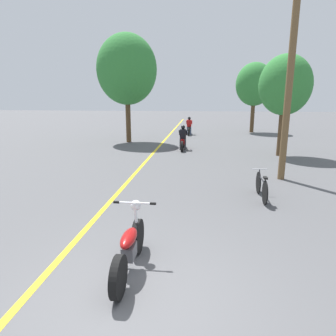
{
  "coord_description": "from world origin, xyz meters",
  "views": [
    {
      "loc": [
        0.89,
        -3.77,
        2.95
      ],
      "look_at": [
        -0.09,
        4.74,
        0.9
      ],
      "focal_mm": 32.0,
      "sensor_mm": 36.0,
      "label": 1
    }
  ],
  "objects_px": {
    "utility_pole": "(290,72)",
    "bicycle_parked": "(262,187)",
    "roadside_tree_left": "(127,70)",
    "motorcycle_foreground": "(130,247)",
    "motorcycle_rider_far": "(189,128)",
    "roadside_tree_right_near": "(285,86)",
    "motorcycle_rider_lead": "(183,140)",
    "roadside_tree_right_far": "(254,85)"
  },
  "relations": [
    {
      "from": "utility_pole",
      "to": "roadside_tree_left",
      "type": "distance_m",
      "value": 11.5
    },
    {
      "from": "roadside_tree_left",
      "to": "motorcycle_rider_lead",
      "type": "relative_size",
      "value": 3.48
    },
    {
      "from": "motorcycle_foreground",
      "to": "utility_pole",
      "type": "bearing_deg",
      "value": 57.64
    },
    {
      "from": "motorcycle_rider_lead",
      "to": "motorcycle_rider_far",
      "type": "height_order",
      "value": "motorcycle_rider_far"
    },
    {
      "from": "roadside_tree_left",
      "to": "roadside_tree_right_near",
      "type": "bearing_deg",
      "value": -23.08
    },
    {
      "from": "utility_pole",
      "to": "motorcycle_rider_lead",
      "type": "xyz_separation_m",
      "value": [
        -4.0,
        5.86,
        -3.25
      ]
    },
    {
      "from": "utility_pole",
      "to": "motorcycle_rider_far",
      "type": "distance_m",
      "value": 13.85
    },
    {
      "from": "utility_pole",
      "to": "bicycle_parked",
      "type": "height_order",
      "value": "utility_pole"
    },
    {
      "from": "motorcycle_rider_lead",
      "to": "motorcycle_rider_far",
      "type": "xyz_separation_m",
      "value": [
        0.03,
        7.01,
        0.01
      ]
    },
    {
      "from": "roadside_tree_right_far",
      "to": "motorcycle_foreground",
      "type": "height_order",
      "value": "roadside_tree_right_far"
    },
    {
      "from": "roadside_tree_right_far",
      "to": "roadside_tree_left",
      "type": "distance_m",
      "value": 11.24
    },
    {
      "from": "motorcycle_rider_far",
      "to": "bicycle_parked",
      "type": "relative_size",
      "value": 1.18
    },
    {
      "from": "roadside_tree_right_near",
      "to": "motorcycle_rider_lead",
      "type": "xyz_separation_m",
      "value": [
        -5.05,
        1.2,
        -2.94
      ]
    },
    {
      "from": "roadside_tree_right_far",
      "to": "bicycle_parked",
      "type": "xyz_separation_m",
      "value": [
        -2.38,
        -17.41,
        -3.55
      ]
    },
    {
      "from": "utility_pole",
      "to": "roadside_tree_left",
      "type": "xyz_separation_m",
      "value": [
        -7.78,
        8.42,
        0.83
      ]
    },
    {
      "from": "roadside_tree_right_near",
      "to": "roadside_tree_left",
      "type": "height_order",
      "value": "roadside_tree_left"
    },
    {
      "from": "motorcycle_rider_far",
      "to": "utility_pole",
      "type": "bearing_deg",
      "value": -72.85
    },
    {
      "from": "roadside_tree_left",
      "to": "bicycle_parked",
      "type": "height_order",
      "value": "roadside_tree_left"
    },
    {
      "from": "utility_pole",
      "to": "motorcycle_rider_lead",
      "type": "distance_m",
      "value": 7.8
    },
    {
      "from": "motorcycle_rider_lead",
      "to": "roadside_tree_right_near",
      "type": "bearing_deg",
      "value": -13.37
    },
    {
      "from": "roadside_tree_left",
      "to": "bicycle_parked",
      "type": "distance_m",
      "value": 13.33
    },
    {
      "from": "motorcycle_foreground",
      "to": "roadside_tree_right_near",
      "type": "bearing_deg",
      "value": 65.16
    },
    {
      "from": "roadside_tree_right_far",
      "to": "motorcycle_rider_far",
      "type": "xyz_separation_m",
      "value": [
        -5.21,
        -2.22,
        -3.38
      ]
    },
    {
      "from": "roadside_tree_right_near",
      "to": "bicycle_parked",
      "type": "xyz_separation_m",
      "value": [
        -2.19,
        -6.98,
        -3.1
      ]
    },
    {
      "from": "utility_pole",
      "to": "motorcycle_rider_far",
      "type": "relative_size",
      "value": 3.65
    },
    {
      "from": "motorcycle_foreground",
      "to": "motorcycle_rider_lead",
      "type": "distance_m",
      "value": 12.33
    },
    {
      "from": "motorcycle_rider_far",
      "to": "motorcycle_foreground",
      "type": "bearing_deg",
      "value": -90.39
    },
    {
      "from": "motorcycle_foreground",
      "to": "bicycle_parked",
      "type": "distance_m",
      "value": 5.1
    },
    {
      "from": "roadside_tree_right_near",
      "to": "motorcycle_rider_far",
      "type": "xyz_separation_m",
      "value": [
        -5.02,
        8.21,
        -2.94
      ]
    },
    {
      "from": "motorcycle_foreground",
      "to": "motorcycle_rider_far",
      "type": "xyz_separation_m",
      "value": [
        0.13,
        19.34,
        0.09
      ]
    },
    {
      "from": "motorcycle_rider_far",
      "to": "bicycle_parked",
      "type": "bearing_deg",
      "value": -79.44
    },
    {
      "from": "utility_pole",
      "to": "bicycle_parked",
      "type": "distance_m",
      "value": 4.28
    },
    {
      "from": "utility_pole",
      "to": "motorcycle_rider_far",
      "type": "xyz_separation_m",
      "value": [
        -3.97,
        12.87,
        -3.24
      ]
    },
    {
      "from": "motorcycle_foreground",
      "to": "motorcycle_rider_far",
      "type": "relative_size",
      "value": 1.0
    },
    {
      "from": "utility_pole",
      "to": "roadside_tree_left",
      "type": "relative_size",
      "value": 1.08
    },
    {
      "from": "motorcycle_foreground",
      "to": "roadside_tree_left",
      "type": "bearing_deg",
      "value": 103.88
    },
    {
      "from": "roadside_tree_right_far",
      "to": "motorcycle_foreground",
      "type": "xyz_separation_m",
      "value": [
        -5.34,
        -21.56,
        -3.48
      ]
    },
    {
      "from": "bicycle_parked",
      "to": "motorcycle_foreground",
      "type": "bearing_deg",
      "value": -125.57
    },
    {
      "from": "motorcycle_foreground",
      "to": "motorcycle_rider_far",
      "type": "height_order",
      "value": "motorcycle_rider_far"
    },
    {
      "from": "roadside_tree_right_near",
      "to": "motorcycle_rider_far",
      "type": "height_order",
      "value": "roadside_tree_right_near"
    },
    {
      "from": "utility_pole",
      "to": "motorcycle_rider_lead",
      "type": "relative_size",
      "value": 3.75
    },
    {
      "from": "roadside_tree_left",
      "to": "bicycle_parked",
      "type": "relative_size",
      "value": 4.0
    }
  ]
}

